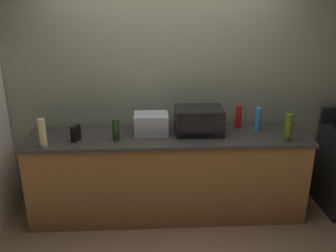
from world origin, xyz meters
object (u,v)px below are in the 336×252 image
toaster_oven (151,124)px  cordless_phone (76,133)px  bottle_olive_oil (288,127)px  bottle_hot_sauce (238,117)px  microwave (199,121)px  bottle_wine (116,129)px  bottle_spray_cleaner (258,119)px  bottle_vinegar (42,133)px

toaster_oven → cordless_phone: 0.75m
cordless_phone → bottle_olive_oil: 2.05m
toaster_oven → bottle_hot_sauce: size_ratio=1.40×
cordless_phone → microwave: bearing=29.0°
bottle_olive_oil → microwave: bearing=163.9°
toaster_oven → bottle_hot_sauce: (0.93, 0.13, 0.02)m
microwave → cordless_phone: size_ratio=3.20×
microwave → bottle_olive_oil: (0.83, -0.24, -0.00)m
toaster_oven → bottle_wine: bottle_wine is taller
bottle_olive_oil → bottle_spray_cleaner: (-0.21, 0.28, -0.01)m
bottle_olive_oil → bottle_spray_cleaner: bearing=127.2°
microwave → cordless_phone: bearing=-173.5°
bottle_olive_oil → bottle_vinegar: bearing=-179.0°
microwave → bottle_wine: (-0.83, -0.15, -0.03)m
cordless_phone → bottle_vinegar: (-0.27, -0.14, 0.06)m
microwave → cordless_phone: (-1.22, -0.14, -0.06)m
microwave → bottle_olive_oil: 0.87m
microwave → bottle_wine: 0.84m
bottle_vinegar → bottle_olive_oil: 2.32m
bottle_spray_cleaner → toaster_oven: bearing=-178.7°
bottle_wine → bottle_vinegar: (-0.66, -0.14, 0.03)m
bottle_hot_sauce → bottle_wine: bearing=-167.1°
cordless_phone → bottle_wine: size_ratio=0.69×
bottle_vinegar → bottle_hot_sauce: bottle_vinegar is taller
cordless_phone → toaster_oven: bearing=34.1°
cordless_phone → bottle_spray_cleaner: size_ratio=0.60×
bottle_wine → bottle_hot_sauce: 1.30m
microwave → bottle_olive_oil: bearing=-16.1°
microwave → bottle_vinegar: size_ratio=1.76×
cordless_phone → bottle_olive_oil: bearing=19.7°
microwave → bottle_hot_sauce: size_ratio=1.98×
cordless_phone → bottle_spray_cleaner: bottle_spray_cleaner is taller
bottle_wine → bottle_spray_cleaner: (1.45, 0.18, 0.02)m
bottle_vinegar → bottle_hot_sauce: bearing=12.5°
cordless_phone → bottle_olive_oil: size_ratio=0.56×
bottle_vinegar → bottle_spray_cleaner: size_ratio=1.09×
microwave → bottle_wine: size_ratio=2.21×
microwave → toaster_oven: size_ratio=1.41×
bottle_vinegar → bottle_hot_sauce: (1.93, 0.43, -0.01)m
bottle_vinegar → bottle_olive_oil: size_ratio=1.01×
toaster_oven → bottle_vinegar: size_ratio=1.25×
microwave → bottle_olive_oil: microwave is taller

